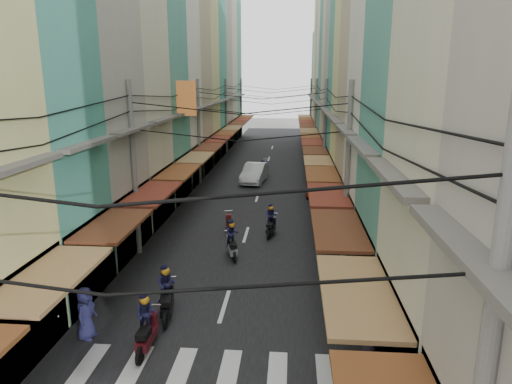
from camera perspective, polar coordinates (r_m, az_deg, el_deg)
The scene contains 15 objects.
ground at distance 19.29m, azimuth -3.09°, elevation -11.30°, with size 160.00×160.00×0.00m, color slate.
road at distance 38.24m, azimuth 0.84°, elevation 1.60°, with size 10.00×80.00×0.02m, color black.
sidewalk_left at distance 39.18m, azimuth -8.69°, elevation 1.78°, with size 3.00×80.00×0.06m, color gray.
sidewalk_right at distance 38.38m, azimuth 10.58°, elevation 1.44°, with size 3.00×80.00×0.06m, color gray.
crosswalk at distance 14.15m, azimuth -6.51°, elevation -21.59°, with size 7.55×2.40×0.01m.
building_row_left at distance 35.40m, azimuth -12.92°, elevation 16.18°, with size 7.80×67.67×23.70m.
building_row_right at distance 34.18m, azimuth 14.37°, elevation 15.58°, with size 7.80×68.98×22.59m.
utility_poles at distance 32.41m, azimuth 0.30°, elevation 11.11°, with size 10.20×66.13×8.20m.
white_car at distance 37.20m, azimuth -0.15°, elevation 1.23°, with size 5.42×2.13×1.91m, color silver.
bicycle at distance 17.70m, azimuth 20.65°, elevation -14.72°, with size 0.62×1.65×1.13m, color black.
moving_scooters at distance 22.41m, azimuth -3.01°, elevation -6.06°, with size 6.22×30.64×1.98m.
parked_scooters at distance 15.65m, azimuth 10.17°, elevation -16.01°, with size 12.88×12.04×0.98m.
pedestrians at distance 23.00m, azimuth -12.60°, elevation -4.55°, with size 12.15×17.63×2.25m.
market_umbrella at distance 16.68m, azimuth 20.86°, elevation -8.26°, with size 2.35×2.35×2.48m.
traffic_sign at distance 13.49m, azimuth 19.80°, elevation -14.87°, with size 0.10×0.58×2.67m.
Camera 1 is at (2.39, -17.27, 8.25)m, focal length 32.00 mm.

